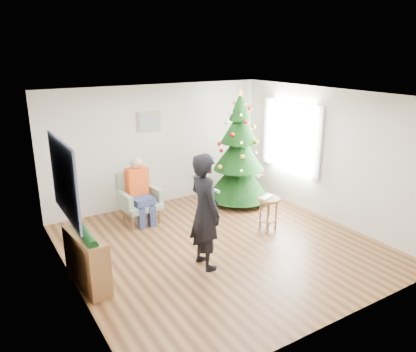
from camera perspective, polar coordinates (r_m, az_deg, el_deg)
floor at (r=7.22m, az=1.85°, el=-9.71°), size 5.00×5.00×0.00m
ceiling at (r=6.47m, az=2.08°, el=11.26°), size 5.00×5.00×0.00m
wall_back at (r=8.85m, az=-7.04°, el=4.28°), size 5.00×0.00×5.00m
wall_front at (r=4.98m, az=18.17°, el=-7.11°), size 5.00×0.00×5.00m
wall_left at (r=5.81m, az=-19.13°, el=-3.67°), size 0.00×5.00×5.00m
wall_right at (r=8.33m, az=16.47°, el=2.86°), size 0.00×5.00×5.00m
window_panel at (r=8.94m, az=11.72°, el=5.50°), size 0.04×1.30×1.40m
curtains at (r=8.92m, az=11.58°, el=5.48°), size 0.05×1.75×1.50m
christmas_tree at (r=8.83m, az=4.38°, el=3.24°), size 1.39×1.39×2.52m
stool at (r=7.77m, az=8.46°, el=-5.24°), size 0.42×0.42×0.63m
laptop at (r=7.66m, az=8.57°, el=-3.01°), size 0.41×0.35×0.03m
armchair at (r=8.15m, az=-9.65°, el=-3.88°), size 0.79×0.73×0.99m
seated_person at (r=8.00m, az=-9.58°, el=-1.98°), size 0.43×0.61×1.30m
standing_man at (r=6.22m, az=-0.44°, el=-5.02°), size 0.45×0.68×1.84m
game_controller at (r=6.18m, az=1.25°, el=-2.11°), size 0.04×0.13×0.04m
console at (r=6.18m, az=-16.66°, el=-11.31°), size 0.42×1.03×0.80m
garland at (r=5.99m, az=-17.01°, el=-7.78°), size 0.14×0.90×0.14m
tapestry at (r=6.01m, az=-19.65°, el=-0.48°), size 0.03×1.50×1.15m
framed_picture at (r=8.63m, az=-8.29°, el=7.62°), size 0.52×0.05×0.42m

